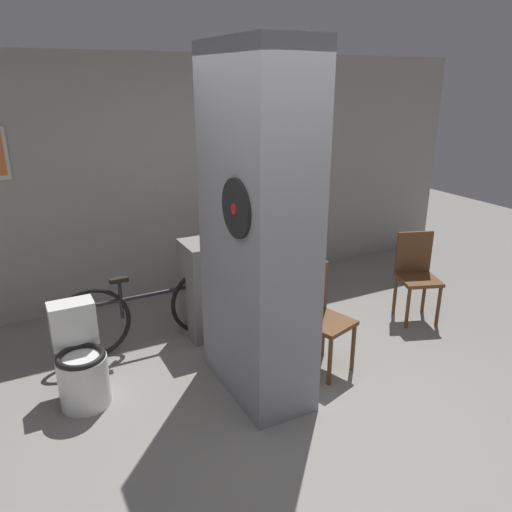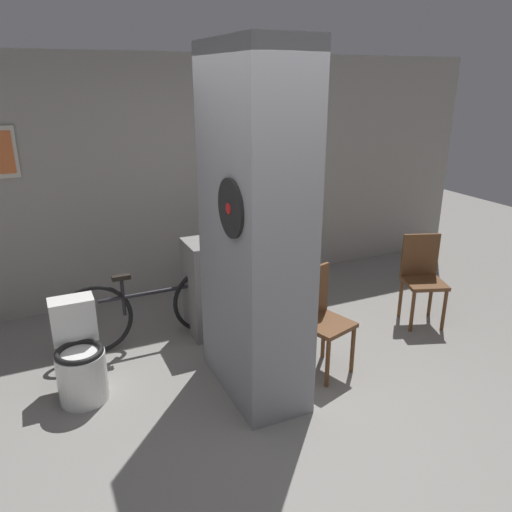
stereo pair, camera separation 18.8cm
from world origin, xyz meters
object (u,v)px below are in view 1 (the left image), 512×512
object	(u,v)px
chair_by_doorway	(416,272)
bottle_tall	(227,231)
toilet	(81,363)
chair_near_pillar	(321,314)
bicycle	(151,310)

from	to	relation	value
chair_by_doorway	bottle_tall	size ratio (longest dim) A/B	3.32
toilet	chair_near_pillar	size ratio (longest dim) A/B	0.84
bicycle	toilet	bearing A→B (deg)	-141.31
chair_near_pillar	toilet	bearing A→B (deg)	149.36
chair_near_pillar	bottle_tall	distance (m)	1.16
bottle_tall	bicycle	bearing A→B (deg)	173.82
bottle_tall	chair_by_doorway	bearing A→B (deg)	-18.47
chair_near_pillar	chair_by_doorway	size ratio (longest dim) A/B	1.00
chair_near_pillar	bottle_tall	world-z (taller)	bottle_tall
chair_by_doorway	bottle_tall	world-z (taller)	bottle_tall
chair_near_pillar	bicycle	distance (m)	1.56
chair_by_doorway	bicycle	size ratio (longest dim) A/B	0.52
toilet	chair_by_doorway	world-z (taller)	chair_by_doorway
chair_near_pillar	bicycle	bearing A→B (deg)	121.33
chair_by_doorway	bottle_tall	distance (m)	1.99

